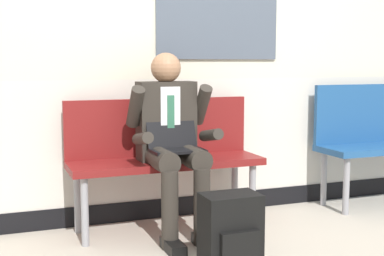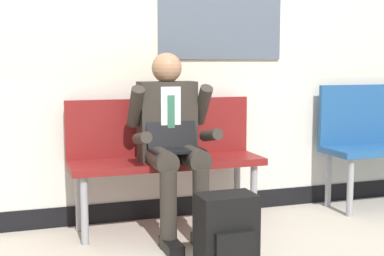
# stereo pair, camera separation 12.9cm
# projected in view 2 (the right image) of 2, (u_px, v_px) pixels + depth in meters

# --- Properties ---
(ground_plane) EXTENTS (18.00, 18.00, 0.00)m
(ground_plane) POSITION_uv_depth(u_px,v_px,m) (215.00, 240.00, 3.60)
(ground_plane) COLOR #B2A899
(station_wall) EXTENTS (5.18, 0.17, 2.97)m
(station_wall) POSITION_uv_depth(u_px,v_px,m) (184.00, 24.00, 4.07)
(station_wall) COLOR beige
(station_wall) RESTS_ON ground
(bench_with_person) EXTENTS (1.38, 0.42, 0.93)m
(bench_with_person) POSITION_uv_depth(u_px,v_px,m) (164.00, 151.00, 3.84)
(bench_with_person) COLOR maroon
(bench_with_person) RESTS_ON ground
(person_seated) EXTENTS (0.57, 0.70, 1.26)m
(person_seated) POSITION_uv_depth(u_px,v_px,m) (172.00, 138.00, 3.64)
(person_seated) COLOR #2D2823
(person_seated) RESTS_ON ground
(backpack) EXTENTS (0.33, 0.25, 0.45)m
(backpack) POSITION_uv_depth(u_px,v_px,m) (227.00, 234.00, 3.01)
(backpack) COLOR black
(backpack) RESTS_ON ground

